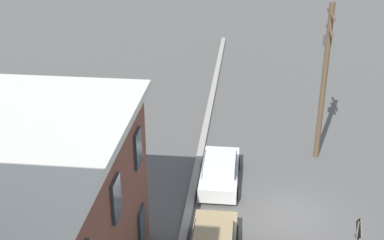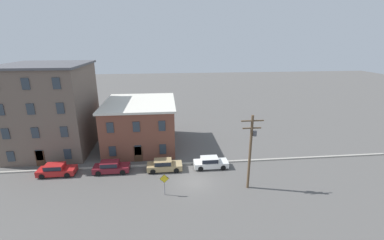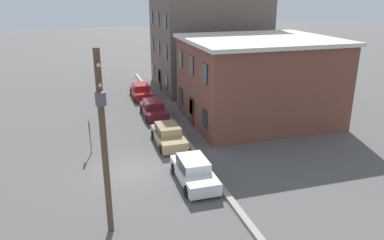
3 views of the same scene
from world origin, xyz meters
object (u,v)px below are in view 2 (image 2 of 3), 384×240
(car_maroon, at_px, (111,167))
(car_tan, at_px, (164,165))
(caution_sign, at_px, (164,181))
(utility_pole, at_px, (251,148))
(car_red, at_px, (56,169))
(car_white, at_px, (210,162))

(car_maroon, xyz_separation_m, car_tan, (6.59, -0.22, 0.00))
(car_maroon, height_order, car_tan, same)
(car_tan, distance_m, caution_sign, 5.55)
(caution_sign, distance_m, utility_pole, 9.83)
(car_maroon, relative_size, utility_pole, 0.52)
(car_tan, distance_m, utility_pole, 11.35)
(car_red, relative_size, car_white, 1.00)
(car_tan, height_order, utility_pole, utility_pole)
(car_tan, height_order, caution_sign, caution_sign)
(car_white, height_order, caution_sign, caution_sign)
(car_white, xyz_separation_m, caution_sign, (-5.89, -5.57, 0.90))
(utility_pole, bearing_deg, car_red, 167.08)
(car_red, xyz_separation_m, car_white, (19.07, -0.08, 0.00))
(car_tan, bearing_deg, caution_sign, -89.27)
(utility_pole, bearing_deg, car_white, 123.94)
(car_tan, bearing_deg, car_maroon, 178.06)
(utility_pole, bearing_deg, caution_sign, -176.93)
(car_maroon, xyz_separation_m, car_white, (12.55, -0.12, 0.00))
(car_red, distance_m, utility_pole, 23.41)
(car_white, distance_m, utility_pole, 7.32)
(car_tan, bearing_deg, utility_pole, -27.94)
(car_red, bearing_deg, car_maroon, 0.33)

